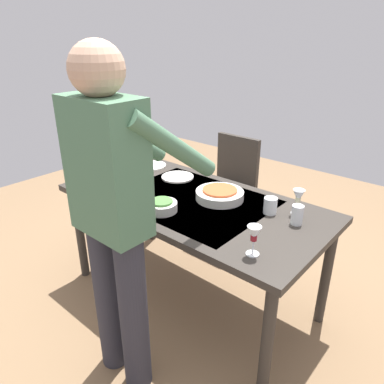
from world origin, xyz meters
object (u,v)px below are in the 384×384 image
Objects in this scene: dining_table at (192,210)px; chair_near at (230,183)px; wine_glass_left at (298,197)px; water_cup_near_left at (297,215)px; side_bowl_salad at (162,206)px; water_cup_near_right at (270,206)px; dinner_plate_far at (178,177)px; dinner_plate_near at (151,166)px; serving_bowl_pasta at (220,194)px; wine_glass_right at (254,235)px; water_cup_far_left at (143,191)px; person_server at (115,213)px; wine_bottle at (115,173)px.

chair_near is at bearing -71.48° from dining_table.
chair_near is 6.03× the size of wine_glass_left.
water_cup_near_left is at bearing -168.20° from dining_table.
water_cup_near_right is at bearing -141.58° from side_bowl_salad.
dinner_plate_far is at bearing -33.37° from dining_table.
serving_bowl_pasta is at bearing 169.93° from dinner_plate_near.
wine_glass_right is (-0.03, 0.52, 0.00)m from wine_glass_left.
chair_near is 1.03m from water_cup_far_left.
dinner_plate_far is at bearing -63.19° from person_server.
dining_table is 0.33m from water_cup_far_left.
water_cup_near_right reaches higher than side_bowl_salad.
water_cup_near_left reaches higher than water_cup_near_right.
wine_bottle is at bearing 16.40° from water_cup_near_left.
dining_table is 0.66m from water_cup_near_left.
water_cup_near_right is at bearing -70.23° from wine_glass_right.
chair_near reaches higher than dinner_plate_near.
water_cup_near_left is 1.14× the size of water_cup_near_right.
chair_near is at bearing -88.46° from water_cup_far_left.
chair_near is 1.10m from side_bowl_salad.
side_bowl_salad reaches higher than dining_table.
wine_glass_left is 0.13m from water_cup_near_left.
wine_glass_right is 0.87m from water_cup_far_left.
water_cup_far_left is at bearing 27.71° from wine_glass_left.
dinner_plate_far is (0.96, -0.08, -0.05)m from water_cup_near_left.
wine_glass_left is (-0.58, -0.24, 0.18)m from dining_table.
water_cup_near_left is 0.18m from water_cup_near_right.
wine_glass_left is at bearing 146.65° from chair_near.
dinner_plate_far is at bearing -113.62° from wine_bottle.
dinner_plate_near and dinner_plate_far have the same top height.
dinner_plate_near is at bearing -50.52° from person_server.
person_server is at bearing 116.81° from dinner_plate_far.
side_bowl_salad is at bearing 66.28° from serving_bowl_pasta.
wine_glass_left is 0.78m from side_bowl_salad.
person_server is 11.19× the size of wine_glass_left.
wine_bottle is at bearing -4.38° from side_bowl_salad.
wine_glass_right is 0.41m from water_cup_near_left.
side_bowl_salad is (0.61, 0.48, -0.07)m from wine_glass_left.
dining_table is 0.20m from serving_bowl_pasta.
side_bowl_salad is (0.03, 0.24, 0.11)m from dining_table.
water_cup_far_left is at bearing -5.80° from wine_glass_right.
serving_bowl_pasta is (0.46, 0.13, -0.07)m from wine_glass_left.
person_server is 0.51m from side_bowl_salad.
serving_bowl_pasta reaches higher than dinner_plate_far.
water_cup_near_left is (-1.14, -0.33, -0.06)m from wine_bottle.
chair_near is 3.96× the size of dinner_plate_near.
chair_near is 1.02m from water_cup_near_right.
side_bowl_salad is (-0.47, 0.04, -0.08)m from wine_bottle.
wine_glass_right is 0.63m from serving_bowl_pasta.
dinner_plate_far is (0.78, -0.06, -0.04)m from water_cup_near_right.
serving_bowl_pasta is 0.39m from side_bowl_salad.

